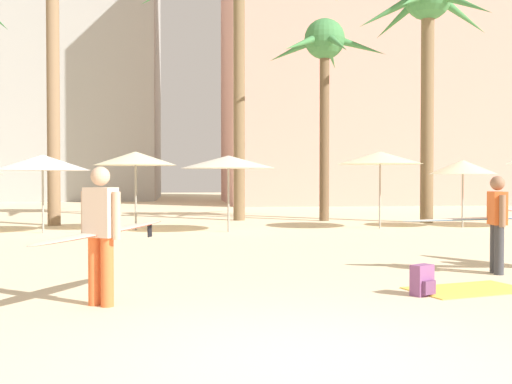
# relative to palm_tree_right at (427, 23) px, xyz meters

# --- Properties ---
(ground) EXTENTS (120.00, 120.00, 0.00)m
(ground) POSITION_rel_palm_tree_right_xyz_m (-7.38, -15.90, -7.02)
(ground) COLOR beige
(hotel_pink) EXTENTS (16.90, 10.76, 19.83)m
(hotel_pink) POSITION_rel_palm_tree_right_xyz_m (2.57, 17.51, 2.89)
(hotel_pink) COLOR #DB9989
(hotel_pink) RESTS_ON ground
(hotel_tower_gray) EXTENTS (17.20, 11.97, 25.24)m
(hotel_tower_gray) POSITION_rel_palm_tree_right_xyz_m (-19.02, 26.30, 5.60)
(hotel_tower_gray) COLOR #A8A8A3
(hotel_tower_gray) RESTS_ON ground
(palm_tree_right) EXTENTS (4.99, 4.70, 8.77)m
(palm_tree_right) POSITION_rel_palm_tree_right_xyz_m (0.00, 0.00, 0.00)
(palm_tree_right) COLOR brown
(palm_tree_right) RESTS_ON ground
(palm_tree_far_right) EXTENTS (4.30, 4.31, 7.41)m
(palm_tree_far_right) POSITION_rel_palm_tree_right_xyz_m (-3.39, 1.26, -0.97)
(palm_tree_far_right) COLOR brown
(palm_tree_far_right) RESTS_ON ground
(cafe_umbrella_1) EXTENTS (2.70, 2.70, 2.26)m
(cafe_umbrella_1) POSITION_rel_palm_tree_right_xyz_m (-12.55, -2.71, -4.99)
(cafe_umbrella_1) COLOR gray
(cafe_umbrella_1) RESTS_ON ground
(cafe_umbrella_2) EXTENTS (2.79, 2.79, 2.24)m
(cafe_umbrella_2) POSITION_rel_palm_tree_right_xyz_m (-7.22, -2.96, -4.97)
(cafe_umbrella_2) COLOR gray
(cafe_umbrella_2) RESTS_ON ground
(cafe_umbrella_4) EXTENTS (2.63, 2.63, 2.41)m
(cafe_umbrella_4) POSITION_rel_palm_tree_right_xyz_m (-2.44, -2.35, -4.81)
(cafe_umbrella_4) COLOR gray
(cafe_umbrella_4) RESTS_ON ground
(cafe_umbrella_6) EXTENTS (2.11, 2.11, 2.15)m
(cafe_umbrella_6) POSITION_rel_palm_tree_right_xyz_m (0.31, -2.24, -5.09)
(cafe_umbrella_6) COLOR gray
(cafe_umbrella_6) RESTS_ON ground
(cafe_umbrella_7) EXTENTS (2.50, 2.50, 2.38)m
(cafe_umbrella_7) POSITION_rel_palm_tree_right_xyz_m (-9.97, -2.04, -4.85)
(cafe_umbrella_7) COLOR gray
(cafe_umbrella_7) RESTS_ON ground
(beach_towel) EXTENTS (1.86, 1.37, 0.01)m
(beach_towel) POSITION_rel_palm_tree_right_xyz_m (-4.50, -12.78, -7.01)
(beach_towel) COLOR #F4CC4C
(beach_towel) RESTS_ON ground
(backpack) EXTENTS (0.35, 0.33, 0.42)m
(backpack) POSITION_rel_palm_tree_right_xyz_m (-5.31, -13.10, -6.82)
(backpack) COLOR #884C81
(backpack) RESTS_ON ground
(person_mid_center) EXTENTS (2.86, 1.14, 1.63)m
(person_mid_center) POSITION_rel_palm_tree_right_xyz_m (-3.36, -11.29, -6.13)
(person_mid_center) COLOR #3D3D42
(person_mid_center) RESTS_ON ground
(person_mid_left) EXTENTS (1.67, 2.57, 1.74)m
(person_mid_left) POSITION_rel_palm_tree_right_xyz_m (-9.56, -13.18, -6.08)
(person_mid_left) COLOR orange
(person_mid_left) RESTS_ON ground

